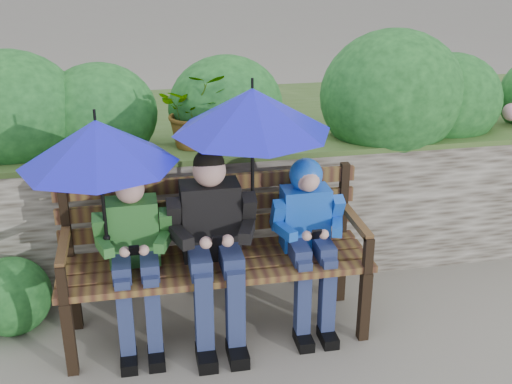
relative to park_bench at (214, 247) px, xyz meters
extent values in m
plane|color=gray|center=(0.28, -0.09, -0.59)|extent=(60.00, 60.00, 0.00)
cube|color=#423A30|center=(0.28, 0.66, -0.09)|extent=(8.00, 0.40, 1.00)
cube|color=#3C5922|center=(0.28, 0.66, 0.42)|extent=(8.00, 0.42, 0.04)
cube|color=#3C5922|center=(0.28, 1.86, -0.11)|extent=(8.00, 2.00, 0.96)
ellipsoid|color=#16421A|center=(-1.29, 0.92, 0.71)|extent=(0.99, 0.79, 0.89)
ellipsoid|color=#16421A|center=(-0.69, 0.96, 0.66)|extent=(0.83, 0.66, 0.75)
ellipsoid|color=#16421A|center=(0.23, 0.95, 0.67)|extent=(0.86, 0.69, 0.77)
ellipsoid|color=#16421A|center=(1.47, 0.77, 0.74)|extent=(1.10, 0.88, 0.99)
ellipsoid|color=#16421A|center=(1.97, 0.82, 0.66)|extent=(0.83, 0.66, 0.75)
sphere|color=pink|center=(-1.27, 0.76, 0.56)|extent=(0.14, 0.14, 0.14)
sphere|color=pink|center=(0.74, 0.76, 0.56)|extent=(0.14, 0.14, 0.14)
sphere|color=pink|center=(2.48, 0.76, 0.56)|extent=(0.14, 0.14, 0.14)
imported|color=#16421A|center=(-0.02, 0.76, 0.71)|extent=(0.50, 0.43, 0.55)
imported|color=#16421A|center=(1.51, 0.76, 0.76)|extent=(0.36, 0.36, 0.65)
sphere|color=#16421A|center=(-1.34, 0.26, -0.37)|extent=(0.53, 0.53, 0.53)
cube|color=black|center=(-0.92, -0.34, -0.34)|extent=(0.07, 0.07, 0.49)
cube|color=black|center=(-0.92, 0.15, -0.34)|extent=(0.07, 0.07, 0.49)
cube|color=black|center=(0.92, -0.34, -0.34)|extent=(0.07, 0.07, 0.49)
cube|color=black|center=(0.92, 0.15, -0.34)|extent=(0.07, 0.07, 0.49)
cube|color=#4A2A1D|center=(0.00, -0.30, -0.08)|extent=(1.97, 0.11, 0.04)
cube|color=#4A2A1D|center=(0.00, -0.16, -0.08)|extent=(1.97, 0.11, 0.04)
cube|color=#4A2A1D|center=(0.00, -0.02, -0.08)|extent=(1.97, 0.11, 0.04)
cube|color=#4A2A1D|center=(0.00, 0.13, -0.08)|extent=(1.97, 0.11, 0.04)
cube|color=black|center=(-0.92, 0.18, 0.17)|extent=(0.05, 0.05, 0.55)
cube|color=#4A2A1D|center=(-0.92, -0.09, 0.14)|extent=(0.05, 0.51, 0.04)
cube|color=black|center=(-0.92, -0.34, 0.02)|extent=(0.05, 0.05, 0.24)
cube|color=black|center=(0.92, 0.18, 0.17)|extent=(0.05, 0.05, 0.55)
cube|color=#4A2A1D|center=(0.92, -0.09, 0.14)|extent=(0.05, 0.51, 0.04)
cube|color=black|center=(0.92, -0.34, 0.02)|extent=(0.05, 0.05, 0.24)
cube|color=#4A2A1D|center=(0.00, 0.19, 0.07)|extent=(1.97, 0.04, 0.10)
cube|color=#4A2A1D|center=(0.00, 0.19, 0.22)|extent=(1.97, 0.04, 0.10)
cube|color=#4A2A1D|center=(0.00, 0.19, 0.37)|extent=(1.97, 0.04, 0.10)
cube|color=#1A6E20|center=(-0.50, 0.01, 0.16)|extent=(0.31, 0.18, 0.42)
sphere|color=#D19E8E|center=(-0.50, -0.01, 0.45)|extent=(0.18, 0.18, 0.18)
sphere|color=olive|center=(-0.50, 0.00, 0.48)|extent=(0.17, 0.17, 0.17)
cube|color=navy|center=(-0.59, -0.14, 0.00)|extent=(0.11, 0.30, 0.11)
cube|color=navy|center=(-0.59, -0.29, -0.30)|extent=(0.09, 0.10, 0.59)
cube|color=black|center=(-0.59, -0.34, -0.55)|extent=(0.10, 0.20, 0.07)
cube|color=navy|center=(-0.42, -0.14, 0.00)|extent=(0.11, 0.30, 0.11)
cube|color=navy|center=(-0.42, -0.29, -0.30)|extent=(0.09, 0.10, 0.59)
cube|color=black|center=(-0.42, -0.34, -0.55)|extent=(0.10, 0.20, 0.07)
cube|color=#1A6E20|center=(-0.70, -0.04, 0.21)|extent=(0.07, 0.17, 0.24)
cube|color=#1A6E20|center=(-0.67, -0.16, 0.15)|extent=(0.12, 0.20, 0.06)
sphere|color=#D19E8E|center=(-0.56, -0.24, 0.15)|extent=(0.06, 0.06, 0.06)
cube|color=#1A6E20|center=(-0.30, -0.04, 0.21)|extent=(0.07, 0.17, 0.24)
cube|color=#1A6E20|center=(-0.33, -0.16, 0.15)|extent=(0.12, 0.20, 0.06)
sphere|color=#D19E8E|center=(-0.45, -0.24, 0.15)|extent=(0.06, 0.06, 0.06)
cube|color=black|center=(-0.50, -0.25, 0.16)|extent=(0.06, 0.07, 0.09)
cube|color=black|center=(-0.02, 0.01, 0.19)|extent=(0.37, 0.22, 0.50)
sphere|color=#D19E8E|center=(-0.02, -0.01, 0.53)|extent=(0.21, 0.21, 0.21)
sphere|color=black|center=(-0.02, 0.00, 0.57)|extent=(0.19, 0.19, 0.19)
cube|color=navy|center=(-0.12, -0.16, 0.01)|extent=(0.13, 0.35, 0.13)
cube|color=navy|center=(-0.12, -0.34, -0.29)|extent=(0.11, 0.12, 0.60)
cube|color=black|center=(-0.12, -0.40, -0.55)|extent=(0.12, 0.24, 0.09)
cube|color=navy|center=(0.08, -0.16, 0.01)|extent=(0.13, 0.35, 0.13)
cube|color=navy|center=(0.08, -0.34, -0.29)|extent=(0.11, 0.12, 0.60)
cube|color=black|center=(0.08, -0.40, -0.55)|extent=(0.12, 0.24, 0.09)
cube|color=black|center=(-0.25, -0.05, 0.26)|extent=(0.09, 0.20, 0.28)
cube|color=black|center=(-0.22, -0.19, 0.18)|extent=(0.14, 0.23, 0.08)
sphere|color=#D19E8E|center=(-0.08, -0.28, 0.18)|extent=(0.08, 0.08, 0.08)
cube|color=black|center=(0.21, -0.05, 0.26)|extent=(0.09, 0.20, 0.28)
cube|color=black|center=(0.18, -0.19, 0.18)|extent=(0.14, 0.23, 0.08)
sphere|color=#D19E8E|center=(0.05, -0.28, 0.18)|extent=(0.08, 0.08, 0.08)
cube|color=black|center=(-0.02, -0.29, 0.19)|extent=(0.06, 0.07, 0.09)
cube|color=#0F4DB6|center=(0.60, 0.01, 0.15)|extent=(0.31, 0.18, 0.42)
sphere|color=#D19E8E|center=(0.60, -0.01, 0.44)|extent=(0.17, 0.17, 0.17)
sphere|color=#0F4DB6|center=(0.60, 0.02, 0.45)|extent=(0.21, 0.21, 0.21)
sphere|color=#D19E8E|center=(0.60, -0.05, 0.43)|extent=(0.13, 0.13, 0.13)
cube|color=navy|center=(0.52, -0.14, 0.00)|extent=(0.11, 0.29, 0.11)
cube|color=navy|center=(0.52, -0.28, -0.30)|extent=(0.09, 0.10, 0.59)
cube|color=black|center=(0.52, -0.34, -0.55)|extent=(0.10, 0.20, 0.07)
cube|color=navy|center=(0.68, -0.14, 0.00)|extent=(0.11, 0.29, 0.11)
cube|color=navy|center=(0.68, -0.28, -0.30)|extent=(0.09, 0.10, 0.59)
cube|color=black|center=(0.68, -0.34, -0.55)|extent=(0.10, 0.20, 0.07)
cube|color=#0F4DB6|center=(0.41, -0.04, 0.21)|extent=(0.07, 0.17, 0.23)
cube|color=#0F4DB6|center=(0.44, -0.15, 0.14)|extent=(0.12, 0.19, 0.06)
sphere|color=#D19E8E|center=(0.55, -0.24, 0.14)|extent=(0.06, 0.06, 0.06)
cube|color=#0F4DB6|center=(0.80, -0.04, 0.21)|extent=(0.07, 0.17, 0.23)
cube|color=#0F4DB6|center=(0.77, -0.15, 0.14)|extent=(0.12, 0.19, 0.06)
sphere|color=#D19E8E|center=(0.66, -0.24, 0.14)|extent=(0.06, 0.06, 0.06)
cube|color=black|center=(0.60, -0.25, 0.15)|extent=(0.06, 0.07, 0.09)
cone|color=#181AD7|center=(-0.66, -0.11, 0.78)|extent=(0.92, 0.92, 0.27)
cylinder|color=black|center=(-0.66, -0.11, 0.95)|extent=(0.02, 0.02, 0.06)
cylinder|color=black|center=(-0.66, -0.11, 0.48)|extent=(0.02, 0.02, 0.60)
sphere|color=black|center=(-0.66, -0.11, 0.19)|extent=(0.04, 0.04, 0.04)
cone|color=#181AD7|center=(0.24, -0.04, 0.91)|extent=(0.97, 0.97, 0.27)
cylinder|color=black|center=(0.24, -0.04, 1.07)|extent=(0.02, 0.02, 0.06)
cylinder|color=black|center=(0.24, -0.04, 0.56)|extent=(0.02, 0.02, 0.70)
sphere|color=black|center=(0.24, -0.04, 0.21)|extent=(0.04, 0.04, 0.04)
camera|label=1|loc=(-0.45, -3.66, 1.91)|focal=45.00mm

